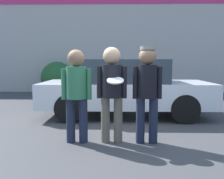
{
  "coord_description": "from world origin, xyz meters",
  "views": [
    {
      "loc": [
        -0.03,
        -4.26,
        1.38
      ],
      "look_at": [
        -0.14,
        0.16,
        0.9
      ],
      "focal_mm": 40.0,
      "sensor_mm": 36.0,
      "label": 1
    }
  ],
  "objects_px": {
    "person_right": "(147,86)",
    "shrub": "(57,78)",
    "person_middle_with_frisbee": "(112,87)",
    "parked_car_near": "(125,88)",
    "person_left": "(76,88)"
  },
  "relations": [
    {
      "from": "person_middle_with_frisbee",
      "to": "shrub",
      "type": "height_order",
      "value": "person_middle_with_frisbee"
    },
    {
      "from": "person_left",
      "to": "person_right",
      "type": "height_order",
      "value": "person_right"
    },
    {
      "from": "person_middle_with_frisbee",
      "to": "parked_car_near",
      "type": "height_order",
      "value": "person_middle_with_frisbee"
    },
    {
      "from": "person_middle_with_frisbee",
      "to": "shrub",
      "type": "distance_m",
      "value": 7.13
    },
    {
      "from": "person_left",
      "to": "person_right",
      "type": "distance_m",
      "value": 1.2
    },
    {
      "from": "parked_car_near",
      "to": "shrub",
      "type": "distance_m",
      "value": 5.28
    },
    {
      "from": "person_right",
      "to": "shrub",
      "type": "bearing_deg",
      "value": 115.35
    },
    {
      "from": "parked_car_near",
      "to": "shrub",
      "type": "relative_size",
      "value": 2.98
    },
    {
      "from": "shrub",
      "to": "person_right",
      "type": "bearing_deg",
      "value": -64.65
    },
    {
      "from": "person_middle_with_frisbee",
      "to": "person_right",
      "type": "height_order",
      "value": "person_right"
    },
    {
      "from": "person_right",
      "to": "parked_car_near",
      "type": "xyz_separation_m",
      "value": [
        -0.32,
        2.24,
        -0.25
      ]
    },
    {
      "from": "person_left",
      "to": "shrub",
      "type": "distance_m",
      "value": 6.95
    },
    {
      "from": "parked_car_near",
      "to": "shrub",
      "type": "height_order",
      "value": "parked_car_near"
    },
    {
      "from": "parked_car_near",
      "to": "person_right",
      "type": "bearing_deg",
      "value": -81.85
    },
    {
      "from": "person_left",
      "to": "person_middle_with_frisbee",
      "type": "height_order",
      "value": "person_middle_with_frisbee"
    }
  ]
}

